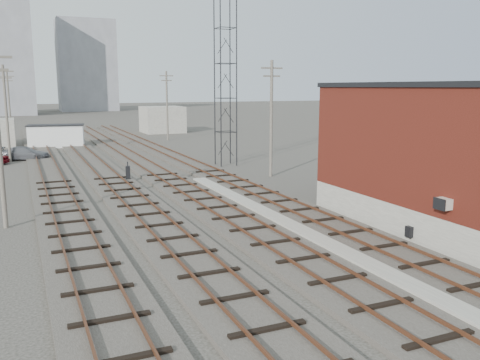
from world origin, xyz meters
TOP-DOWN VIEW (x-y plane):
  - ground at (0.00, 60.00)m, footprint 320.00×320.00m
  - track_right at (2.50, 39.00)m, footprint 3.20×90.00m
  - track_mid_right at (-1.50, 39.00)m, footprint 3.20×90.00m
  - track_mid_left at (-5.50, 39.00)m, footprint 3.20×90.00m
  - track_left at (-9.50, 39.00)m, footprint 3.20×90.00m
  - platform_curb at (0.50, 14.00)m, footprint 0.90×28.00m
  - brick_building at (7.50, 12.00)m, footprint 6.54×12.20m
  - lattice_tower at (5.50, 35.00)m, footprint 1.60×1.60m
  - utility_pole_left_b at (-12.50, 45.00)m, footprint 1.80×0.24m
  - utility_pole_left_c at (-12.50, 70.00)m, footprint 1.80×0.24m
  - utility_pole_right_a at (6.50, 28.00)m, footprint 1.80×0.24m
  - utility_pole_right_b at (6.50, 58.00)m, footprint 1.80×0.24m
  - apartment_right at (8.00, 150.00)m, footprint 16.00×12.00m
  - shed_right at (9.00, 70.00)m, footprint 6.00×6.00m
  - switch_stand at (-4.30, 30.30)m, footprint 0.35×0.35m
  - site_trailer at (-7.57, 55.75)m, footprint 6.66×3.70m
  - car_grey at (-11.17, 45.76)m, footprint 4.79×2.83m

SIDE VIEW (x-z plane):
  - ground at x=0.00m, z-range 0.00..0.00m
  - track_right at x=2.50m, z-range -0.09..0.30m
  - track_mid_right at x=-1.50m, z-range -0.09..0.30m
  - track_mid_left at x=-5.50m, z-range -0.09..0.30m
  - track_left at x=-9.50m, z-range -0.09..0.30m
  - platform_curb at x=0.50m, z-range 0.00..0.26m
  - car_grey at x=-11.17m, z-range 0.00..1.30m
  - switch_stand at x=-4.30m, z-range -0.04..1.35m
  - site_trailer at x=-7.57m, z-range 0.01..2.67m
  - shed_right at x=9.00m, z-range 0.00..4.00m
  - brick_building at x=7.50m, z-range 0.02..7.24m
  - utility_pole_left_b at x=-12.50m, z-range 0.30..9.30m
  - utility_pole_left_c at x=-12.50m, z-range 0.30..9.30m
  - utility_pole_right_a at x=6.50m, z-range 0.30..9.30m
  - utility_pole_right_b at x=6.50m, z-range 0.30..9.30m
  - lattice_tower at x=5.50m, z-range 0.00..15.00m
  - apartment_right at x=8.00m, z-range 0.00..26.00m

